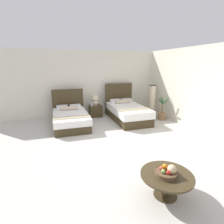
{
  "coord_description": "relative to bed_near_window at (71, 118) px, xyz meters",
  "views": [
    {
      "loc": [
        -1.59,
        -4.41,
        2.18
      ],
      "look_at": [
        0.02,
        0.57,
        0.78
      ],
      "focal_mm": 28.44,
      "sensor_mm": 36.0,
      "label": 1
    }
  ],
  "objects": [
    {
      "name": "floor_lamp_corner",
      "position": [
        3.6,
        0.42,
        0.37
      ],
      "size": [
        0.23,
        0.23,
        1.32
      ],
      "color": "#2F2219",
      "rests_on": "ground"
    },
    {
      "name": "bed_near_window",
      "position": [
        0.0,
        0.0,
        0.0
      ],
      "size": [
        1.24,
        2.05,
        1.22
      ],
      "color": "#3C2F1B",
      "rests_on": "ground"
    },
    {
      "name": "bed_near_corner",
      "position": [
        2.24,
        -0.01,
        0.05
      ],
      "size": [
        1.23,
        2.23,
        1.38
      ],
      "color": "#3C2F1B",
      "rests_on": "ground"
    },
    {
      "name": "table_lamp",
      "position": [
        1.13,
        0.85,
        0.46
      ],
      "size": [
        0.26,
        0.26,
        0.45
      ],
      "color": "beige",
      "rests_on": "nightstand"
    },
    {
      "name": "nightstand",
      "position": [
        1.13,
        0.83,
        -0.04
      ],
      "size": [
        0.52,
        0.42,
        0.49
      ],
      "color": "#3C2F1B",
      "rests_on": "ground"
    },
    {
      "name": "vase",
      "position": [
        0.97,
        0.79,
        0.29
      ],
      "size": [
        0.09,
        0.09,
        0.18
      ],
      "color": "#B0B3BF",
      "rests_on": "nightstand"
    },
    {
      "name": "coffee_table",
      "position": [
        1.19,
        -4.22,
        0.03
      ],
      "size": [
        0.87,
        0.87,
        0.41
      ],
      "color": "#3C2F1B",
      "rests_on": "ground"
    },
    {
      "name": "wall_side_right",
      "position": [
        4.04,
        -1.58,
        1.1
      ],
      "size": [
        0.12,
        5.8,
        2.77
      ],
      "primitive_type": "cube",
      "color": "beige",
      "rests_on": "ground"
    },
    {
      "name": "fruit_bowl",
      "position": [
        1.18,
        -4.24,
        0.19
      ],
      "size": [
        0.38,
        0.38,
        0.2
      ],
      "color": "brown",
      "rests_on": "coffee_table"
    },
    {
      "name": "wall_back",
      "position": [
        1.12,
        1.31,
        1.1
      ],
      "size": [
        9.44,
        0.12,
        2.77
      ],
      "primitive_type": "cube",
      "color": "silver",
      "rests_on": "ground"
    },
    {
      "name": "potted_palm",
      "position": [
        3.61,
        -0.41,
        -0.03
      ],
      "size": [
        0.56,
        0.57,
        0.97
      ],
      "color": "#846041",
      "rests_on": "ground"
    },
    {
      "name": "ground_plane",
      "position": [
        1.12,
        -1.98,
        -0.3
      ],
      "size": [
        9.44,
        10.2,
        0.02
      ],
      "primitive_type": "cube",
      "color": "#BCB8AE"
    }
  ]
}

